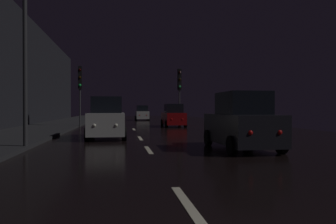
% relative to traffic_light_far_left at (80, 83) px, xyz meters
% --- Properties ---
extents(ground, '(25.58, 84.00, 0.02)m').
position_rel_traffic_light_far_left_xyz_m(ground, '(4.29, -1.36, -3.69)').
color(ground, black).
extents(sidewalk_left, '(4.40, 84.00, 0.15)m').
position_rel_traffic_light_far_left_xyz_m(sidewalk_left, '(-2.30, -1.36, -3.61)').
color(sidewalk_left, '#28282B').
rests_on(sidewalk_left, ground).
extents(lane_centerline, '(0.16, 21.25, 0.01)m').
position_rel_traffic_light_far_left_xyz_m(lane_centerline, '(4.29, -13.44, -3.68)').
color(lane_centerline, beige).
rests_on(lane_centerline, ground).
extents(traffic_light_far_left, '(0.33, 0.47, 5.05)m').
position_rel_traffic_light_far_left_xyz_m(traffic_light_far_left, '(0.00, 0.00, 0.00)').
color(traffic_light_far_left, '#38383A').
rests_on(traffic_light_far_left, ground).
extents(traffic_light_far_right, '(0.31, 0.46, 5.08)m').
position_rel_traffic_light_far_left_xyz_m(traffic_light_far_right, '(8.57, 0.92, 0.03)').
color(traffic_light_far_right, '#38383A').
rests_on(traffic_light_far_right, ground).
extents(streetlamp_overhead, '(1.70, 0.44, 7.22)m').
position_rel_traffic_light_far_left_xyz_m(streetlamp_overhead, '(0.26, -15.27, 1.10)').
color(streetlamp_overhead, '#2D2D30').
rests_on(streetlamp_overhead, ground).
extents(car_approaching_headlights, '(1.95, 4.23, 2.13)m').
position_rel_traffic_light_far_left_xyz_m(car_approaching_headlights, '(2.59, -10.72, -2.71)').
color(car_approaching_headlights, silver).
rests_on(car_approaching_headlights, ground).
extents(car_parked_right_near, '(1.97, 4.26, 2.14)m').
position_rel_traffic_light_far_left_xyz_m(car_parked_right_near, '(7.77, -16.18, -2.70)').
color(car_parked_right_near, black).
rests_on(car_parked_right_near, ground).
extents(car_distant_taillights, '(1.79, 3.87, 1.95)m').
position_rel_traffic_light_far_left_xyz_m(car_distant_taillights, '(6.21, 15.33, -2.79)').
color(car_distant_taillights, silver).
rests_on(car_distant_taillights, ground).
extents(car_parked_right_far, '(1.76, 3.82, 1.92)m').
position_rel_traffic_light_far_left_xyz_m(car_parked_right_far, '(7.77, -0.54, -2.80)').
color(car_parked_right_far, maroon).
rests_on(car_parked_right_far, ground).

